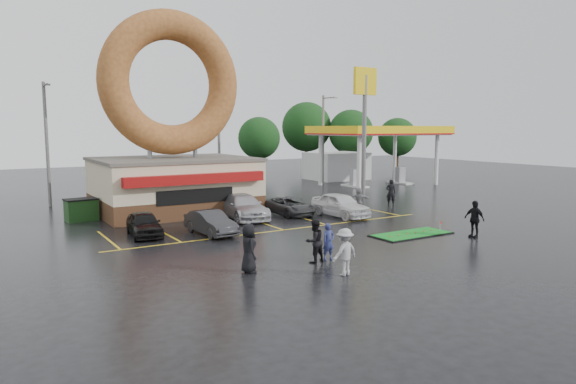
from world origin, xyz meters
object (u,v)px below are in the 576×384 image
car_black (144,224)px  car_white (340,205)px  shell_sign (365,108)px  gas_station (360,147)px  person_cameraman (474,219)px  putting_green (411,234)px  dumpster (81,210)px  car_dgrey (211,223)px  person_blue (329,242)px  streetlight_left (47,141)px  car_silver (243,206)px  streetlight_right (324,137)px  streetlight_mid (219,139)px  car_grey (289,206)px  donut_shop (173,146)px

car_black → car_white: (12.54, -0.71, 0.12)m
shell_sign → car_white: (-7.59, -6.77, -6.61)m
gas_station → person_cameraman: (-12.50, -24.46, -2.72)m
shell_sign → putting_green: 17.11m
putting_green → dumpster: bearing=136.0°
car_dgrey → person_blue: size_ratio=2.40×
streetlight_left → car_silver: streetlight_left is taller
shell_sign → streetlight_right: 10.68m
streetlight_right → car_black: (-23.13, -15.98, -4.13)m
streetlight_mid → streetlight_right: (12.00, 1.00, 0.00)m
gas_station → streetlight_mid: (-16.00, -0.02, 1.08)m
car_white → person_cameraman: 9.00m
dumpster → gas_station: bearing=10.6°
streetlight_left → car_black: bearing=-78.4°
dumpster → person_cameraman: bearing=-49.5°
streetlight_right → person_cameraman: 27.09m
dumpster → streetlight_left: bearing=91.0°
shell_sign → streetlight_left: shell_sign is taller
car_black → car_dgrey: (3.16, -1.50, -0.01)m
car_silver → person_blue: (-1.52, -11.27, 0.05)m
car_silver → car_grey: (3.19, -0.41, -0.18)m
streetlight_left → person_cameraman: bearing=-53.2°
car_black → car_grey: 10.22m
gas_station → streetlight_left: streetlight_left is taller
person_blue → dumpster: 17.42m
donut_shop → shell_sign: bearing=-3.5°
person_blue → dumpster: bearing=116.1°
gas_station → streetlight_mid: 16.04m
shell_sign → dumpster: 23.14m
gas_station → person_blue: gas_station is taller
gas_station → streetlight_mid: size_ratio=1.52×
gas_station → car_dgrey: (-23.97, -16.50, -3.06)m
donut_shop → car_dgrey: 9.40m
car_black → car_grey: size_ratio=0.91×
car_black → dumpster: same height
shell_sign → car_silver: 15.33m
shell_sign → streetlight_mid: (-9.00, 8.92, -2.60)m
donut_shop → shell_sign: (16.00, -0.97, 2.91)m
car_black → person_blue: (5.37, -9.21, 0.16)m
car_white → person_blue: 11.12m
car_silver → person_cameraman: person_cameraman is taller
person_cameraman → donut_shop: bearing=-152.3°
gas_station → car_black: 31.15m
streetlight_right → car_grey: bearing=-132.3°
streetlight_right → person_cameraman: (-8.50, -25.43, -3.81)m
dumpster → person_blue: bearing=-70.5°
car_white → person_cameraman: person_cameraman is taller
streetlight_mid → dumpster: streetlight_mid is taller
streetlight_mid → person_cameraman: streetlight_mid is taller
streetlight_right → car_grey: size_ratio=2.15×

